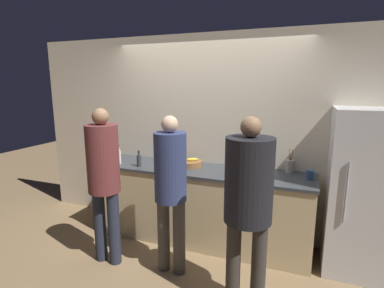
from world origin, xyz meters
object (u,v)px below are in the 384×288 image
object	(u,v)px
cup_blue	(310,175)
person_left	(104,174)
refrigerator	(365,193)
person_center	(171,183)
fruit_bowl	(190,163)
bottle_dark	(139,160)
utensil_crock	(290,166)
person_right	(248,195)
bottle_clear	(119,156)

from	to	relation	value
cup_blue	person_left	bearing A→B (deg)	-157.05
refrigerator	cup_blue	size ratio (longest dim) A/B	17.38
person_center	fruit_bowl	world-z (taller)	person_center
person_left	bottle_dark	xyz separation A→B (m)	(0.04, 0.65, -0.00)
refrigerator	bottle_dark	distance (m)	2.58
utensil_crock	bottle_dark	world-z (taller)	utensil_crock
person_right	utensil_crock	xyz separation A→B (m)	(0.26, 1.20, -0.03)
refrigerator	utensil_crock	size ratio (longest dim) A/B	6.12
person_left	cup_blue	bearing A→B (deg)	22.95
person_right	utensil_crock	bearing A→B (deg)	77.65
fruit_bowl	cup_blue	xyz separation A→B (m)	(1.43, -0.02, 0.01)
person_left	bottle_dark	size ratio (longest dim) A/B	8.52
person_left	fruit_bowl	xyz separation A→B (m)	(0.64, 0.89, -0.05)
person_center	bottle_clear	xyz separation A→B (m)	(-1.01, 0.57, 0.06)
person_center	cup_blue	size ratio (longest dim) A/B	16.71
utensil_crock	bottle_dark	size ratio (longest dim) A/B	1.40
refrigerator	bottle_clear	size ratio (longest dim) A/B	6.93
bottle_dark	utensil_crock	bearing A→B (deg)	13.08
person_center	bottle_clear	bearing A→B (deg)	150.67
bottle_dark	bottle_clear	world-z (taller)	bottle_clear
person_center	person_right	bearing A→B (deg)	-15.63
fruit_bowl	utensil_crock	distance (m)	1.22
person_left	utensil_crock	distance (m)	2.13
fruit_bowl	bottle_clear	size ratio (longest dim) A/B	1.23
person_right	fruit_bowl	xyz separation A→B (m)	(-0.94, 1.03, -0.08)
bottle_dark	cup_blue	bearing A→B (deg)	6.39
person_right	bottle_clear	distance (m)	2.01
bottle_clear	cup_blue	size ratio (longest dim) A/B	2.51
refrigerator	person_left	distance (m)	2.74
person_right	person_left	bearing A→B (deg)	175.05
person_right	bottle_clear	xyz separation A→B (m)	(-1.85, 0.80, -0.02)
utensil_crock	cup_blue	xyz separation A→B (m)	(0.22, -0.19, -0.03)
person_center	fruit_bowl	bearing A→B (deg)	97.59
fruit_bowl	utensil_crock	world-z (taller)	utensil_crock
person_right	fruit_bowl	bearing A→B (deg)	132.43
bottle_dark	fruit_bowl	bearing A→B (deg)	22.31
refrigerator	cup_blue	xyz separation A→B (m)	(-0.54, 0.03, 0.13)
bottle_clear	cup_blue	xyz separation A→B (m)	(2.33, 0.21, -0.05)
refrigerator	utensil_crock	bearing A→B (deg)	163.93
person_right	utensil_crock	size ratio (longest dim) A/B	6.06
bottle_dark	person_center	bearing A→B (deg)	-38.13
refrigerator	person_right	bearing A→B (deg)	-136.25
refrigerator	person_left	size ratio (longest dim) A/B	1.01
cup_blue	utensil_crock	bearing A→B (deg)	139.09
person_left	fruit_bowl	distance (m)	1.10
refrigerator	person_right	world-z (taller)	refrigerator
fruit_bowl	bottle_clear	distance (m)	0.94
fruit_bowl	cup_blue	bearing A→B (deg)	-0.73
bottle_clear	cup_blue	world-z (taller)	bottle_clear
person_left	person_center	world-z (taller)	person_left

